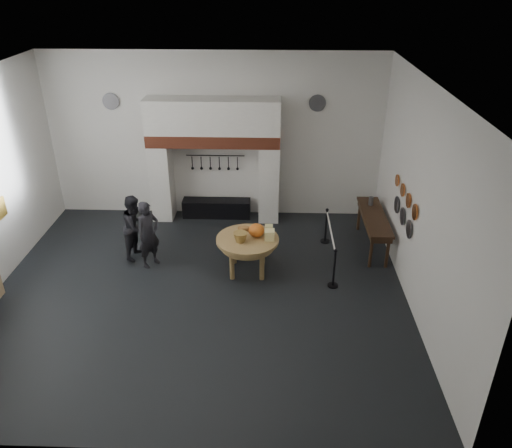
{
  "coord_description": "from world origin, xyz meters",
  "views": [
    {
      "loc": [
        1.55,
        -8.94,
        6.45
      ],
      "look_at": [
        1.22,
        0.71,
        1.35
      ],
      "focal_mm": 35.0,
      "sensor_mm": 36.0,
      "label": 1
    }
  ],
  "objects_px": {
    "visitor_near": "(149,234)",
    "barrier_post_far": "(326,226)",
    "visitor_far": "(136,227)",
    "barrier_post_near": "(334,269)",
    "work_table": "(248,240)",
    "iron_range": "(217,208)",
    "side_table": "(374,216)"
  },
  "relations": [
    {
      "from": "visitor_near",
      "to": "barrier_post_far",
      "type": "height_order",
      "value": "visitor_near"
    },
    {
      "from": "barrier_post_near",
      "to": "barrier_post_far",
      "type": "distance_m",
      "value": 2.0
    },
    {
      "from": "iron_range",
      "to": "side_table",
      "type": "relative_size",
      "value": 0.86
    },
    {
      "from": "work_table",
      "to": "visitor_near",
      "type": "relative_size",
      "value": 0.87
    },
    {
      "from": "iron_range",
      "to": "visitor_near",
      "type": "xyz_separation_m",
      "value": [
        -1.3,
        -2.61,
        0.57
      ]
    },
    {
      "from": "work_table",
      "to": "side_table",
      "type": "relative_size",
      "value": 0.65
    },
    {
      "from": "barrier_post_near",
      "to": "barrier_post_far",
      "type": "xyz_separation_m",
      "value": [
        0.0,
        2.0,
        0.0
      ]
    },
    {
      "from": "barrier_post_far",
      "to": "side_table",
      "type": "bearing_deg",
      "value": -11.38
    },
    {
      "from": "visitor_far",
      "to": "barrier_post_far",
      "type": "bearing_deg",
      "value": -63.64
    },
    {
      "from": "side_table",
      "to": "visitor_near",
      "type": "bearing_deg",
      "value": -169.39
    },
    {
      "from": "work_table",
      "to": "iron_range",
      "type": "bearing_deg",
      "value": 109.95
    },
    {
      "from": "visitor_near",
      "to": "barrier_post_near",
      "type": "height_order",
      "value": "visitor_near"
    },
    {
      "from": "barrier_post_near",
      "to": "barrier_post_far",
      "type": "bearing_deg",
      "value": 90.0
    },
    {
      "from": "work_table",
      "to": "visitor_near",
      "type": "xyz_separation_m",
      "value": [
        -2.32,
        0.2,
        -0.02
      ]
    },
    {
      "from": "side_table",
      "to": "barrier_post_near",
      "type": "bearing_deg",
      "value": -122.85
    },
    {
      "from": "visitor_far",
      "to": "barrier_post_far",
      "type": "height_order",
      "value": "visitor_far"
    },
    {
      "from": "work_table",
      "to": "visitor_far",
      "type": "relative_size",
      "value": 0.89
    },
    {
      "from": "visitor_far",
      "to": "barrier_post_far",
      "type": "relative_size",
      "value": 1.79
    },
    {
      "from": "visitor_near",
      "to": "barrier_post_near",
      "type": "xyz_separation_m",
      "value": [
        4.25,
        -0.76,
        -0.37
      ]
    },
    {
      "from": "barrier_post_near",
      "to": "barrier_post_far",
      "type": "relative_size",
      "value": 1.0
    },
    {
      "from": "visitor_near",
      "to": "barrier_post_near",
      "type": "distance_m",
      "value": 4.34
    },
    {
      "from": "barrier_post_near",
      "to": "work_table",
      "type": "bearing_deg",
      "value": 163.85
    },
    {
      "from": "side_table",
      "to": "barrier_post_near",
      "type": "height_order",
      "value": "same"
    },
    {
      "from": "work_table",
      "to": "visitor_far",
      "type": "distance_m",
      "value": 2.78
    },
    {
      "from": "visitor_near",
      "to": "visitor_far",
      "type": "distance_m",
      "value": 0.57
    },
    {
      "from": "iron_range",
      "to": "visitor_far",
      "type": "xyz_separation_m",
      "value": [
        -1.7,
        -2.21,
        0.55
      ]
    },
    {
      "from": "iron_range",
      "to": "visitor_near",
      "type": "relative_size",
      "value": 1.16
    },
    {
      "from": "iron_range",
      "to": "work_table",
      "type": "xyz_separation_m",
      "value": [
        1.02,
        -2.81,
        0.59
      ]
    },
    {
      "from": "iron_range",
      "to": "visitor_far",
      "type": "height_order",
      "value": "visitor_far"
    },
    {
      "from": "iron_range",
      "to": "barrier_post_near",
      "type": "distance_m",
      "value": 4.49
    },
    {
      "from": "visitor_near",
      "to": "barrier_post_near",
      "type": "relative_size",
      "value": 1.82
    },
    {
      "from": "visitor_near",
      "to": "barrier_post_far",
      "type": "relative_size",
      "value": 1.82
    }
  ]
}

